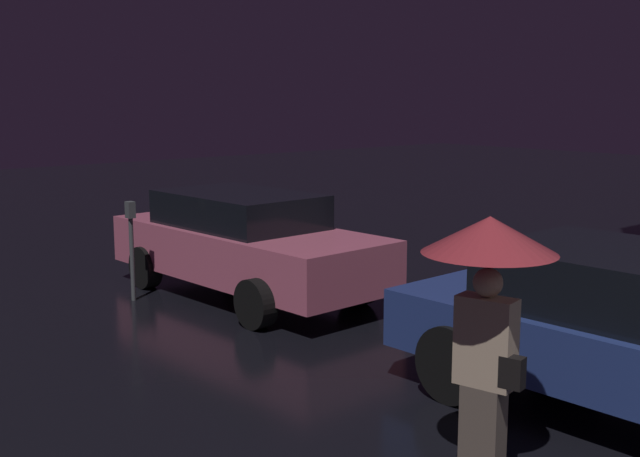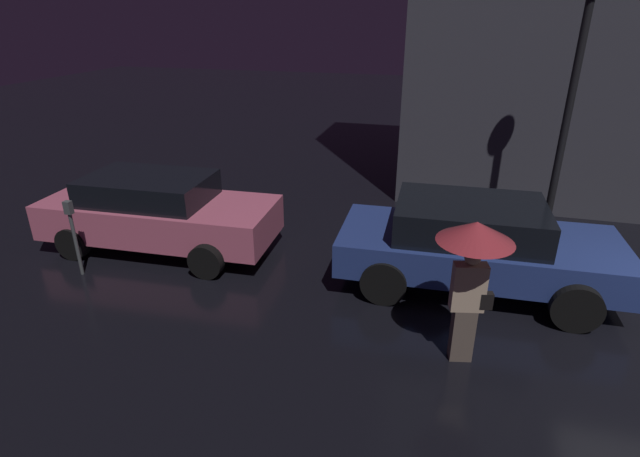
{
  "view_description": "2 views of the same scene",
  "coord_description": "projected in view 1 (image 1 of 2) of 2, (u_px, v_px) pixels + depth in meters",
  "views": [
    {
      "loc": [
        0.19,
        -4.95,
        2.76
      ],
      "look_at": [
        -6.07,
        0.43,
        1.37
      ],
      "focal_mm": 45.0,
      "sensor_mm": 36.0,
      "label": 1
    },
    {
      "loc": [
        -3.46,
        -6.26,
        4.23
      ],
      "look_at": [
        -5.29,
        0.42,
        1.17
      ],
      "focal_mm": 28.0,
      "sensor_mm": 36.0,
      "label": 2
    }
  ],
  "objects": [
    {
      "name": "parked_car_pink",
      "position": [
        245.0,
        242.0,
        11.0
      ],
      "size": [
        4.39,
        1.89,
        1.43
      ],
      "rotation": [
        0.0,
        0.0,
        0.04
      ],
      "color": "#DB6684",
      "rests_on": "ground"
    },
    {
      "name": "pedestrian_with_umbrella",
      "position": [
        488.0,
        281.0,
        5.45
      ],
      "size": [
        0.93,
        0.93,
        1.95
      ],
      "rotation": [
        0.0,
        0.0,
        0.21
      ],
      "color": "#66564C",
      "rests_on": "ground"
    },
    {
      "name": "parking_meter",
      "position": [
        132.0,
        240.0,
        10.73
      ],
      "size": [
        0.12,
        0.1,
        1.35
      ],
      "color": "#4C5154",
      "rests_on": "ground"
    }
  ]
}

